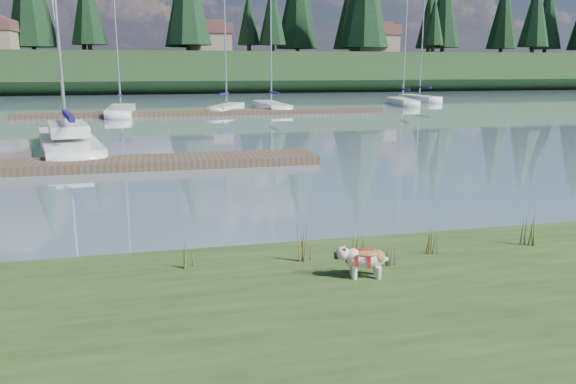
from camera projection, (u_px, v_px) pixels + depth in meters
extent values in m
plane|color=#819EAD|center=(179.00, 115.00, 39.91)|extent=(200.00, 200.00, 0.00)
cube|color=#1C3419|center=(166.00, 73.00, 80.22)|extent=(200.00, 20.00, 5.00)
cylinder|color=silver|center=(354.00, 273.00, 8.27)|extent=(0.09, 0.09, 0.18)
cylinder|color=silver|center=(353.00, 269.00, 8.45)|extent=(0.09, 0.09, 0.18)
cylinder|color=silver|center=(378.00, 273.00, 8.29)|extent=(0.09, 0.09, 0.18)
cylinder|color=silver|center=(376.00, 269.00, 8.46)|extent=(0.09, 0.09, 0.18)
ellipsoid|color=silver|center=(366.00, 259.00, 8.33)|extent=(0.64, 0.41, 0.28)
ellipsoid|color=#956038|center=(366.00, 253.00, 8.31)|extent=(0.46, 0.35, 0.10)
ellipsoid|color=silver|center=(342.00, 253.00, 8.30)|extent=(0.24, 0.25, 0.21)
cube|color=black|center=(336.00, 256.00, 8.30)|extent=(0.08, 0.11, 0.08)
cube|color=white|center=(69.00, 145.00, 23.23)|extent=(3.79, 9.11, 0.70)
ellipsoid|color=white|center=(62.00, 134.00, 27.16)|extent=(2.39, 2.77, 0.70)
cube|color=#151153|center=(68.00, 115.00, 21.77)|extent=(1.02, 3.99, 0.20)
cube|color=white|center=(68.00, 129.00, 22.62)|extent=(2.04, 3.45, 0.45)
cube|color=#4C3D2C|center=(85.00, 165.00, 19.04)|extent=(16.00, 2.00, 0.30)
cube|color=#4C3D2C|center=(207.00, 113.00, 40.32)|extent=(26.00, 2.20, 0.30)
cube|color=white|center=(121.00, 112.00, 40.15)|extent=(1.74, 7.43, 0.70)
ellipsoid|color=white|center=(124.00, 108.00, 43.68)|extent=(1.63, 2.03, 0.70)
cylinder|color=silver|center=(115.00, 19.00, 38.76)|extent=(0.12, 0.12, 11.58)
cube|color=#151153|center=(119.00, 96.00, 38.93)|extent=(0.22, 2.95, 0.20)
cube|color=white|center=(227.00, 109.00, 42.49)|extent=(3.39, 5.55, 0.70)
ellipsoid|color=white|center=(237.00, 107.00, 45.13)|extent=(1.71, 1.86, 0.70)
cylinder|color=silver|center=(225.00, 42.00, 41.40)|extent=(0.12, 0.12, 8.68)
cube|color=#151153|center=(223.00, 94.00, 41.51)|extent=(1.07, 2.09, 0.20)
cube|color=white|center=(271.00, 107.00, 44.69)|extent=(1.83, 7.32, 0.70)
ellipsoid|color=white|center=(262.00, 104.00, 48.13)|extent=(1.64, 2.02, 0.70)
cylinder|color=silver|center=(271.00, 27.00, 43.34)|extent=(0.12, 0.12, 11.19)
cube|color=#151153|center=(274.00, 93.00, 43.50)|extent=(0.27, 2.90, 0.20)
cube|color=white|center=(403.00, 103.00, 50.29)|extent=(2.55, 6.52, 0.70)
ellipsoid|color=white|center=(394.00, 100.00, 53.40)|extent=(1.67, 1.95, 0.70)
cylinder|color=silver|center=(405.00, 39.00, 49.09)|extent=(0.12, 0.12, 9.82)
cube|color=#151153|center=(406.00, 90.00, 49.19)|extent=(0.65, 2.53, 0.20)
cube|color=white|center=(419.00, 99.00, 55.68)|extent=(1.78, 6.27, 0.70)
ellipsoid|color=white|center=(404.00, 97.00, 58.58)|extent=(1.45, 1.77, 0.70)
cylinder|color=silver|center=(422.00, 45.00, 54.53)|extent=(0.12, 0.12, 9.25)
cube|color=#151153|center=(424.00, 87.00, 54.63)|extent=(0.35, 2.47, 0.20)
cone|color=#475B23|center=(300.00, 243.00, 9.01)|extent=(0.03, 0.03, 0.59)
cone|color=brown|center=(308.00, 247.00, 8.98)|extent=(0.03, 0.03, 0.47)
cone|color=#475B23|center=(303.00, 241.00, 9.05)|extent=(0.03, 0.03, 0.65)
cone|color=brown|center=(309.00, 248.00, 9.03)|extent=(0.03, 0.03, 0.41)
cone|color=#475B23|center=(303.00, 246.00, 8.95)|extent=(0.03, 0.03, 0.53)
cone|color=#475B23|center=(354.00, 242.00, 9.30)|extent=(0.03, 0.03, 0.45)
cone|color=brown|center=(362.00, 245.00, 9.27)|extent=(0.03, 0.03, 0.36)
cone|color=#475B23|center=(357.00, 240.00, 9.34)|extent=(0.03, 0.03, 0.50)
cone|color=brown|center=(362.00, 246.00, 9.32)|extent=(0.03, 0.03, 0.32)
cone|color=#475B23|center=(357.00, 244.00, 9.23)|extent=(0.03, 0.03, 0.41)
cone|color=#475B23|center=(427.00, 239.00, 9.37)|extent=(0.03, 0.03, 0.50)
cone|color=brown|center=(435.00, 243.00, 9.34)|extent=(0.03, 0.03, 0.40)
cone|color=#475B23|center=(429.00, 237.00, 9.41)|extent=(0.03, 0.03, 0.56)
cone|color=brown|center=(435.00, 243.00, 9.39)|extent=(0.03, 0.03, 0.35)
cone|color=#475B23|center=(430.00, 242.00, 9.31)|extent=(0.03, 0.03, 0.45)
cone|color=#475B23|center=(186.00, 252.00, 8.76)|extent=(0.03, 0.03, 0.46)
cone|color=brown|center=(193.00, 256.00, 8.73)|extent=(0.03, 0.03, 0.36)
cone|color=#475B23|center=(190.00, 250.00, 8.80)|extent=(0.03, 0.03, 0.50)
cone|color=brown|center=(195.00, 257.00, 8.78)|extent=(0.03, 0.03, 0.32)
cone|color=#475B23|center=(187.00, 255.00, 8.70)|extent=(0.03, 0.03, 0.41)
cone|color=#475B23|center=(386.00, 253.00, 8.88)|extent=(0.03, 0.03, 0.36)
cone|color=brown|center=(394.00, 256.00, 8.85)|extent=(0.03, 0.03, 0.29)
cone|color=#475B23|center=(389.00, 251.00, 8.92)|extent=(0.03, 0.03, 0.40)
cone|color=brown|center=(395.00, 256.00, 8.90)|extent=(0.03, 0.03, 0.25)
cone|color=#475B23|center=(389.00, 256.00, 8.82)|extent=(0.03, 0.03, 0.32)
cone|color=#475B23|center=(525.00, 229.00, 9.78)|extent=(0.03, 0.03, 0.59)
cone|color=brown|center=(532.00, 233.00, 9.75)|extent=(0.03, 0.03, 0.47)
cone|color=#475B23|center=(527.00, 227.00, 9.81)|extent=(0.03, 0.03, 0.65)
cone|color=brown|center=(532.00, 234.00, 9.80)|extent=(0.03, 0.03, 0.41)
cone|color=#475B23|center=(528.00, 232.00, 9.71)|extent=(0.03, 0.03, 0.53)
cube|color=#33281C|center=(254.00, 261.00, 9.87)|extent=(60.00, 0.50, 0.14)
cylinder|color=#382619|center=(90.00, 47.00, 76.32)|extent=(0.60, 0.60, 1.80)
cone|color=black|center=(87.00, 2.00, 75.03)|extent=(4.84, 4.84, 11.00)
cylinder|color=#382619|center=(189.00, 47.00, 73.49)|extent=(0.60, 0.60, 1.80)
cylinder|color=#382619|center=(273.00, 48.00, 79.94)|extent=(0.60, 0.60, 1.80)
cone|color=black|center=(272.00, 12.00, 78.85)|extent=(3.96, 3.96, 9.00)
cylinder|color=#382619|center=(364.00, 48.00, 80.91)|extent=(0.60, 0.60, 1.80)
cylinder|color=#382619|center=(442.00, 50.00, 86.85)|extent=(0.60, 0.60, 1.80)
cone|color=black|center=(445.00, 7.00, 85.46)|extent=(5.28, 5.28, 12.00)
cylinder|color=#382619|center=(532.00, 49.00, 85.91)|extent=(0.60, 0.60, 1.80)
cone|color=black|center=(536.00, 11.00, 84.68)|extent=(4.62, 4.62, 10.50)
cube|color=gray|center=(209.00, 44.00, 78.79)|extent=(6.00, 5.00, 2.80)
cube|color=brown|center=(208.00, 29.00, 78.33)|extent=(6.30, 5.30, 1.40)
cube|color=brown|center=(208.00, 23.00, 78.15)|extent=(4.20, 3.60, 0.70)
cube|color=gray|center=(374.00, 45.00, 82.19)|extent=(6.00, 5.00, 2.80)
cube|color=brown|center=(375.00, 30.00, 81.73)|extent=(6.30, 5.30, 1.40)
cube|color=brown|center=(375.00, 25.00, 81.55)|extent=(4.20, 3.60, 0.70)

